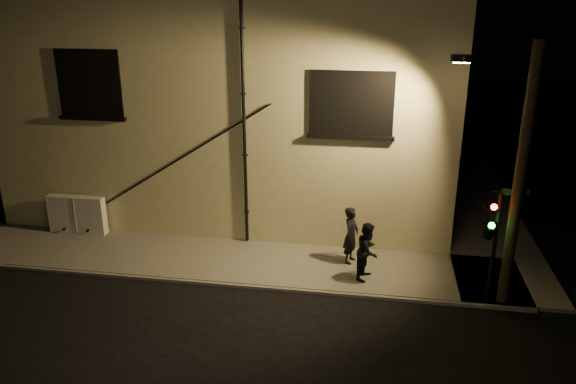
% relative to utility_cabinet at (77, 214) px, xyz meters
% --- Properties ---
extents(ground, '(90.00, 90.00, 0.00)m').
position_rel_utility_cabinet_xyz_m(ground, '(7.91, -2.70, -0.80)').
color(ground, black).
extents(sidewalk, '(21.00, 16.00, 0.12)m').
position_rel_utility_cabinet_xyz_m(sidewalk, '(9.13, 1.69, -0.74)').
color(sidewalk, slate).
rests_on(sidewalk, ground).
extents(building, '(16.20, 12.23, 8.80)m').
position_rel_utility_cabinet_xyz_m(building, '(4.91, 6.29, 3.60)').
color(building, beige).
rests_on(building, ground).
extents(utility_cabinet, '(2.07, 0.35, 1.36)m').
position_rel_utility_cabinet_xyz_m(utility_cabinet, '(0.00, 0.00, 0.00)').
color(utility_cabinet, silver).
rests_on(utility_cabinet, sidewalk).
extents(pedestrian_a, '(0.61, 0.77, 1.84)m').
position_rel_utility_cabinet_xyz_m(pedestrian_a, '(9.70, -0.76, 0.24)').
color(pedestrian_a, black).
rests_on(pedestrian_a, sidewalk).
extents(pedestrian_b, '(0.89, 1.02, 1.76)m').
position_rel_utility_cabinet_xyz_m(pedestrian_b, '(10.26, -1.74, 0.20)').
color(pedestrian_b, black).
rests_on(pedestrian_b, sidewalk).
extents(traffic_signal, '(1.31, 1.93, 3.26)m').
position_rel_utility_cabinet_xyz_m(traffic_signal, '(13.45, -2.51, 1.51)').
color(traffic_signal, black).
rests_on(traffic_signal, sidewalk).
extents(streetlamp_pole, '(2.02, 1.39, 7.19)m').
position_rel_utility_cabinet_xyz_m(streetlamp_pole, '(13.94, -2.43, 3.02)').
color(streetlamp_pole, black).
rests_on(streetlamp_pole, ground).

